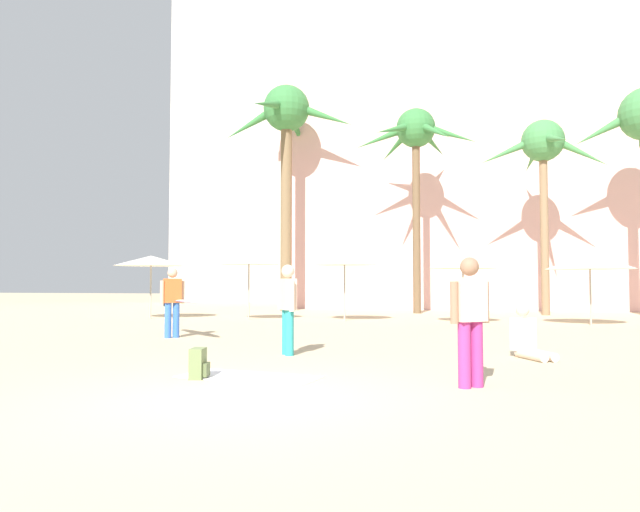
{
  "coord_description": "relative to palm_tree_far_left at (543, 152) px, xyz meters",
  "views": [
    {
      "loc": [
        2.3,
        -6.36,
        1.33
      ],
      "look_at": [
        -0.78,
        7.51,
        1.99
      ],
      "focal_mm": 32.3,
      "sensor_mm": 36.0,
      "label": 1
    }
  ],
  "objects": [
    {
      "name": "person_near_right",
      "position": [
        -6.82,
        -14.84,
        -5.87
      ],
      "size": [
        0.41,
        0.56,
        1.66
      ],
      "rotation": [
        0.0,
        0.0,
        3.72
      ],
      "color": "teal",
      "rests_on": "ground"
    },
    {
      "name": "person_near_left",
      "position": [
        -3.66,
        -17.51,
        -5.87
      ],
      "size": [
        0.53,
        0.45,
        1.65
      ],
      "rotation": [
        0.0,
        0.0,
        5.38
      ],
      "color": "#B7337F",
      "rests_on": "ground"
    },
    {
      "name": "person_mid_center",
      "position": [
        -10.47,
        -12.09,
        -5.86
      ],
      "size": [
        2.23,
        2.24,
        1.69
      ],
      "rotation": [
        0.0,
        0.0,
        5.47
      ],
      "color": "blue",
      "rests_on": "ground"
    },
    {
      "name": "ground",
      "position": [
        -6.23,
        -18.74,
        -6.78
      ],
      "size": [
        120.0,
        120.0,
        0.0
      ],
      "primitive_type": "plane",
      "color": "#C6B28C"
    },
    {
      "name": "cafe_umbrella_3",
      "position": [
        -7.46,
        -5.23,
        -4.59
      ],
      "size": [
        2.39,
        2.39,
        2.42
      ],
      "color": "gray",
      "rests_on": "ground"
    },
    {
      "name": "palm_tree_right",
      "position": [
        -5.26,
        0.38,
        0.83
      ],
      "size": [
        5.43,
        4.95,
        9.05
      ],
      "color": "brown",
      "rests_on": "ground"
    },
    {
      "name": "hotel_pink",
      "position": [
        -1.65,
        9.18,
        2.18
      ],
      "size": [
        21.68,
        11.54,
        17.92
      ],
      "primitive_type": "cube",
      "color": "beige",
      "rests_on": "ground"
    },
    {
      "name": "person_mid_right",
      "position": [
        -2.55,
        -14.3,
        -6.44
      ],
      "size": [
        0.73,
        0.99,
        0.96
      ],
      "rotation": [
        0.0,
        0.0,
        5.14
      ],
      "color": "beige",
      "rests_on": "ground"
    },
    {
      "name": "palm_tree_center",
      "position": [
        -11.51,
        1.5,
        2.11
      ],
      "size": [
        6.58,
        6.59,
        10.95
      ],
      "color": "brown",
      "rests_on": "ground"
    },
    {
      "name": "backpack",
      "position": [
        -7.32,
        -17.62,
        -6.58
      ],
      "size": [
        0.28,
        0.32,
        0.42
      ],
      "rotation": [
        0.0,
        0.0,
        0.16
      ],
      "color": "#697A4A",
      "rests_on": "ground"
    },
    {
      "name": "beach_towel",
      "position": [
        -6.67,
        -17.36,
        -6.77
      ],
      "size": [
        2.07,
        1.17,
        0.01
      ],
      "primitive_type": "cube",
      "rotation": [
        0.0,
        0.0,
        -0.18
      ],
      "color": "white",
      "rests_on": "ground"
    },
    {
      "name": "hotel_tower_gray",
      "position": [
        -15.67,
        16.06,
        10.61
      ],
      "size": [
        14.58,
        8.58,
        34.77
      ],
      "primitive_type": "cube",
      "color": "#BCB7AD",
      "rests_on": "ground"
    },
    {
      "name": "cafe_umbrella_2",
      "position": [
        -10.91,
        -5.48,
        -4.6
      ],
      "size": [
        2.24,
        2.24,
        2.37
      ],
      "color": "gray",
      "rests_on": "ground"
    },
    {
      "name": "cafe_umbrella_1",
      "position": [
        0.46,
        -5.55,
        -4.78
      ],
      "size": [
        2.68,
        2.68,
        2.24
      ],
      "color": "gray",
      "rests_on": "ground"
    },
    {
      "name": "cafe_umbrella_0",
      "position": [
        -3.43,
        -5.56,
        -4.75
      ],
      "size": [
        2.2,
        2.2,
        2.26
      ],
      "color": "gray",
      "rests_on": "ground"
    },
    {
      "name": "palm_tree_far_left",
      "position": [
        0.0,
        0.0,
        0.0
      ],
      "size": [
        5.21,
        5.45,
        8.11
      ],
      "color": "#896B4C",
      "rests_on": "ground"
    },
    {
      "name": "cafe_umbrella_4",
      "position": [
        -14.75,
        -5.52,
        -4.63
      ],
      "size": [
        2.68,
        2.68,
        2.34
      ],
      "color": "gray",
      "rests_on": "ground"
    }
  ]
}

